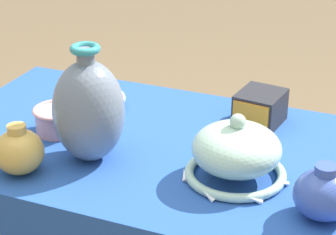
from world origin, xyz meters
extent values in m
cylinder|color=brown|center=(-0.52, 0.30, 0.34)|extent=(0.04, 0.04, 0.68)
cube|color=brown|center=(0.00, 0.00, 0.69)|extent=(1.14, 0.69, 0.03)
cube|color=#234C9E|center=(0.00, 0.00, 0.71)|extent=(1.16, 0.71, 0.01)
ellipsoid|color=slate|center=(-0.10, -0.13, 0.84)|extent=(0.17, 0.17, 0.26)
cylinder|color=slate|center=(-0.10, -0.13, 0.98)|extent=(0.04, 0.04, 0.04)
torus|color=teal|center=(-0.10, -0.13, 1.00)|extent=(0.07, 0.07, 0.02)
torus|color=#A8CCB7|center=(0.25, -0.09, 0.73)|extent=(0.24, 0.24, 0.02)
ellipsoid|color=#A8CCB7|center=(0.25, -0.09, 0.79)|extent=(0.21, 0.21, 0.12)
sphere|color=#A8CCB7|center=(0.25, -0.09, 0.86)|extent=(0.04, 0.04, 0.04)
cone|color=white|center=(0.37, -0.09, 0.73)|extent=(0.01, 0.04, 0.03)
cone|color=white|center=(0.33, 0.01, 0.73)|extent=(0.04, 0.03, 0.03)
cone|color=white|center=(0.23, 0.03, 0.73)|extent=(0.04, 0.02, 0.03)
cone|color=white|center=(0.15, -0.03, 0.73)|extent=(0.03, 0.04, 0.03)
cone|color=white|center=(0.15, -0.14, 0.73)|extent=(0.03, 0.04, 0.03)
cone|color=white|center=(0.23, -0.20, 0.73)|extent=(0.04, 0.02, 0.03)
cone|color=white|center=(0.33, -0.18, 0.73)|extent=(0.04, 0.03, 0.03)
cube|color=#232328|center=(0.23, 0.22, 0.76)|extent=(0.13, 0.14, 0.09)
cube|color=orange|center=(0.22, 0.15, 0.76)|extent=(0.10, 0.02, 0.07)
cylinder|color=#D19399|center=(-0.26, -0.04, 0.75)|extent=(0.12, 0.12, 0.06)
torus|color=#D19399|center=(-0.26, -0.04, 0.78)|extent=(0.13, 0.13, 0.01)
ellipsoid|color=#3851A8|center=(0.47, -0.17, 0.77)|extent=(0.13, 0.13, 0.11)
cylinder|color=#3851A8|center=(0.47, -0.17, 0.83)|extent=(0.05, 0.05, 0.02)
ellipsoid|color=white|center=(-0.22, 0.14, 0.75)|extent=(0.13, 0.13, 0.06)
ellipsoid|color=gold|center=(-0.23, -0.26, 0.77)|extent=(0.12, 0.12, 0.11)
cylinder|color=gold|center=(-0.23, -0.26, 0.83)|extent=(0.05, 0.05, 0.02)
camera|label=1|loc=(0.62, -1.38, 1.50)|focal=70.00mm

